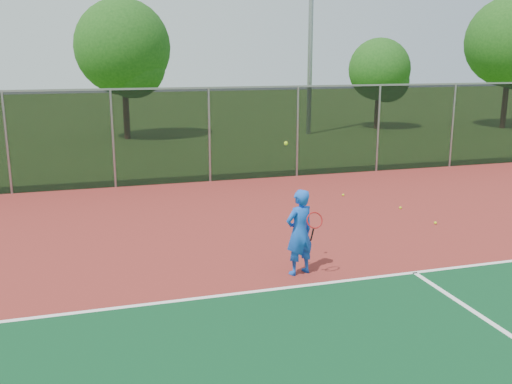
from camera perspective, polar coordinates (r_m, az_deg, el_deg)
The scene contains 10 objects.
ground at distance 7.96m, azimuth 14.55°, elevation -17.15°, with size 120.00×120.00×0.00m, color #345F1B.
court_apron at distance 9.51m, azimuth 8.29°, elevation -11.47°, with size 30.00×20.00×0.02m, color maroon.
fence_back at distance 18.34m, azimuth -4.69°, elevation 5.81°, with size 30.00×0.06×3.03m.
tennis_player at distance 10.56m, azimuth 4.38°, elevation -4.01°, with size 0.68×0.69×2.50m.
practice_ball_2 at distance 15.66m, azimuth 14.25°, elevation -1.53°, with size 0.07×0.07×0.07m, color #BAE01A.
practice_ball_3 at distance 16.76m, azimuth 8.71°, elevation -0.29°, with size 0.07×0.07×0.07m, color #BAE01A.
practice_ball_4 at distance 14.49m, azimuth 17.50°, elevation -2.96°, with size 0.07×0.07×0.07m, color #BAE01A.
floodlight_n at distance 29.97m, azimuth 5.54°, elevation 18.26°, with size 0.90×0.40×11.51m.
tree_back_left at distance 28.61m, azimuth -12.94°, elevation 13.53°, with size 4.54×4.54×6.67m.
tree_back_mid at distance 32.70m, azimuth 12.43°, elevation 11.62°, with size 3.38×3.38×4.96m.
Camera 1 is at (-3.71, -5.80, 4.00)m, focal length 40.00 mm.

